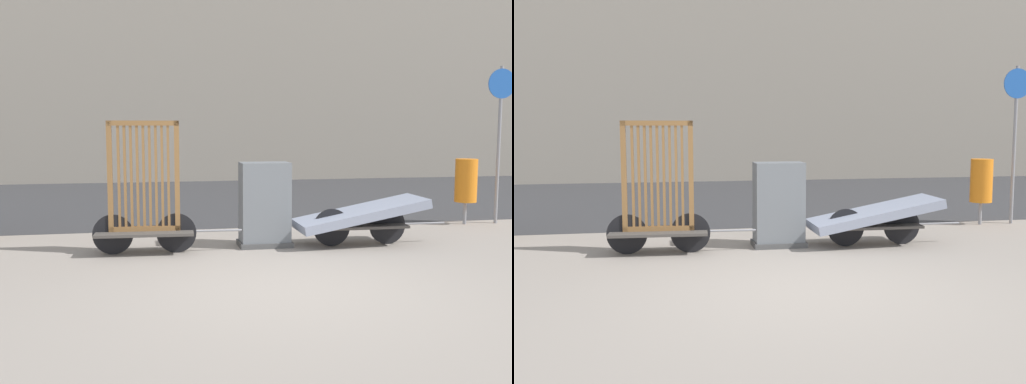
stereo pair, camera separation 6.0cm
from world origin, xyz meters
TOP-DOWN VIEW (x-y plane):
  - ground_plane at (0.00, 0.00)m, footprint 60.00×60.00m
  - road_strip at (0.00, 8.58)m, footprint 56.00×9.05m
  - bike_cart_with_bedframe at (-1.60, 2.23)m, footprint 2.11×0.66m
  - bike_cart_with_mattress at (1.61, 2.23)m, footprint 2.36×0.87m
  - utility_cabinet at (0.17, 2.42)m, footprint 0.79×0.50m
  - trash_bin at (4.21, 3.70)m, footprint 0.40×0.40m
  - sign_post at (4.84, 3.70)m, footprint 0.54×0.06m

SIDE VIEW (x-z plane):
  - ground_plane at x=0.00m, z-range 0.00..0.00m
  - road_strip at x=0.00m, z-range 0.00..0.01m
  - bike_cart_with_mattress at x=1.61m, z-range 0.08..0.81m
  - utility_cabinet at x=0.17m, z-range -0.04..1.22m
  - bike_cart_with_bedframe at x=-1.60m, z-range -0.27..1.61m
  - trash_bin at x=4.21m, z-range 0.20..1.41m
  - sign_post at x=4.84m, z-range 0.40..3.29m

